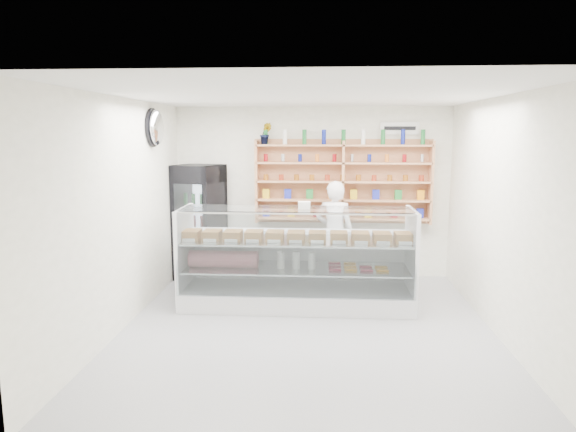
{
  "coord_description": "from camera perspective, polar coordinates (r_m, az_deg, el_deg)",
  "views": [
    {
      "loc": [
        0.17,
        -5.97,
        2.37
      ],
      "look_at": [
        -0.29,
        0.9,
        1.26
      ],
      "focal_mm": 32.0,
      "sensor_mm": 36.0,
      "label": 1
    }
  ],
  "objects": [
    {
      "name": "wall_sign",
      "position": [
        8.53,
        12.31,
        9.5
      ],
      "size": [
        0.62,
        0.03,
        0.2
      ],
      "primitive_type": "cube",
      "color": "white",
      "rests_on": "back_wall"
    },
    {
      "name": "potted_plant",
      "position": [
        8.36,
        -2.5,
        9.14
      ],
      "size": [
        0.21,
        0.18,
        0.34
      ],
      "primitive_type": "imported",
      "rotation": [
        0.0,
        0.0,
        0.13
      ],
      "color": "#1E6626",
      "rests_on": "wall_shelving"
    },
    {
      "name": "shop_worker",
      "position": [
        8.06,
        5.19,
        -1.91
      ],
      "size": [
        0.67,
        0.51,
        1.65
      ],
      "primitive_type": "imported",
      "rotation": [
        0.0,
        0.0,
        2.93
      ],
      "color": "white",
      "rests_on": "floor"
    },
    {
      "name": "display_counter",
      "position": [
        7.15,
        0.94,
        -7.06
      ],
      "size": [
        3.16,
        0.94,
        1.37
      ],
      "color": "white",
      "rests_on": "floor"
    },
    {
      "name": "room",
      "position": [
        6.05,
        2.19,
        -0.05
      ],
      "size": [
        5.0,
        5.0,
        5.0
      ],
      "color": "#9C9CA0",
      "rests_on": "ground"
    },
    {
      "name": "security_mirror",
      "position": [
        7.55,
        -14.42,
        9.5
      ],
      "size": [
        0.15,
        0.5,
        0.5
      ],
      "primitive_type": "ellipsoid",
      "color": "silver",
      "rests_on": "left_wall"
    },
    {
      "name": "drinks_cooler",
      "position": [
        8.47,
        -9.77,
        -0.68
      ],
      "size": [
        0.85,
        0.84,
        1.87
      ],
      "rotation": [
        0.0,
        0.0,
        -0.32
      ],
      "color": "black",
      "rests_on": "floor"
    },
    {
      "name": "wall_shelving",
      "position": [
        8.36,
        6.11,
        3.8
      ],
      "size": [
        2.84,
        0.28,
        1.33
      ],
      "color": "tan",
      "rests_on": "back_wall"
    }
  ]
}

